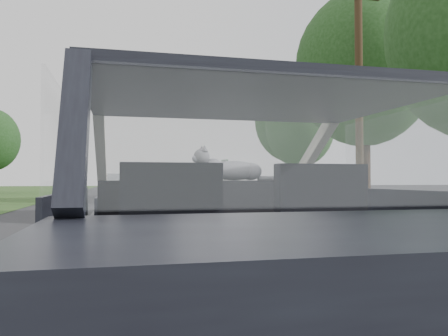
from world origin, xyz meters
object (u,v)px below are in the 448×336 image
subject_car (230,226)px  highway_sign (225,177)px  cat (234,169)px  other_car (119,185)px  utility_pole (359,90)px

subject_car → highway_sign: size_ratio=1.66×
cat → highway_sign: size_ratio=0.24×
cat → highway_sign: highway_sign is taller
other_car → highway_sign: bearing=17.9°
highway_sign → utility_pole: size_ratio=0.28×
cat → highway_sign: bearing=68.2°
cat → other_car: bearing=83.7°
subject_car → cat: (0.18, 0.60, 0.36)m
cat → subject_car: bearing=-115.3°
subject_car → utility_pole: bearing=56.4°
subject_car → utility_pole: 14.33m
highway_sign → utility_pole: (1.26, -15.70, 3.04)m
other_car → utility_pole: size_ratio=0.49×
cat → other_car: other_car is taller
subject_car → highway_sign: highway_sign is taller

